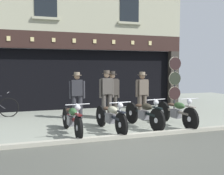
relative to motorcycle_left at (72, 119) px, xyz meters
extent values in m
cube|color=gray|center=(1.29, 4.05, -0.46)|extent=(21.30, 10.00, 0.08)
cube|color=#A5A291|center=(1.29, -0.87, -0.41)|extent=(21.30, 0.16, 0.18)
cube|color=black|center=(1.29, 6.35, 0.88)|extent=(8.56, 4.00, 2.60)
cube|color=#332D28|center=(5.72, 4.23, 0.88)|extent=(0.44, 0.36, 2.60)
cube|color=black|center=(1.29, 4.60, 1.01)|extent=(8.19, 0.03, 2.18)
cube|color=#2F1D19|center=(1.29, 4.17, 2.53)|extent=(9.30, 0.24, 0.70)
cube|color=#DBC684|center=(-1.75, 4.03, 2.53)|extent=(0.14, 0.03, 0.19)
cube|color=#DBC684|center=(-0.87, 4.03, 2.53)|extent=(0.14, 0.03, 0.17)
cube|color=#DBC684|center=(-0.02, 4.03, 2.53)|extent=(0.14, 0.03, 0.17)
cube|color=#DBC684|center=(0.82, 4.03, 2.53)|extent=(0.14, 0.03, 0.18)
cube|color=#DBC684|center=(1.72, 4.03, 2.53)|extent=(0.14, 0.03, 0.16)
cube|color=#DBC684|center=(2.58, 4.03, 2.53)|extent=(0.14, 0.03, 0.18)
cube|color=#DBC684|center=(3.49, 4.03, 2.53)|extent=(0.14, 0.03, 0.17)
cube|color=#DBC684|center=(4.36, 4.03, 2.53)|extent=(0.14, 0.03, 0.19)
cube|color=#A6A58A|center=(1.29, 4.25, 4.09)|extent=(9.30, 0.40, 2.41)
cube|color=black|center=(-0.31, 4.03, 4.09)|extent=(0.90, 0.02, 1.30)
cube|color=#A6A58A|center=(-0.31, 4.00, 3.39)|extent=(1.10, 0.12, 0.10)
cube|color=black|center=(3.32, 4.03, 4.09)|extent=(0.90, 0.02, 1.30)
cube|color=#A6A58A|center=(3.32, 4.00, 3.39)|extent=(1.10, 0.12, 0.10)
cylinder|color=black|center=(0.05, -0.69, -0.11)|extent=(0.11, 0.63, 0.63)
cylinder|color=silver|center=(0.05, -0.69, -0.11)|extent=(0.11, 0.14, 0.14)
cylinder|color=black|center=(-0.05, 0.74, -0.11)|extent=(0.12, 0.63, 0.63)
cylinder|color=silver|center=(-0.05, 0.74, -0.11)|extent=(0.12, 0.15, 0.14)
cube|color=#4F1516|center=(0.00, 0.03, 0.01)|extent=(0.16, 1.33, 0.07)
cube|color=slate|center=(0.00, 0.03, -0.06)|extent=(0.22, 0.33, 0.26)
ellipsoid|color=#29532A|center=(0.01, -0.15, 0.21)|extent=(0.25, 0.47, 0.20)
ellipsoid|color=#38281E|center=(-0.02, 0.28, 0.19)|extent=(0.22, 0.31, 0.10)
cube|color=#4F1516|center=(0.05, -0.69, 0.23)|extent=(0.12, 0.37, 0.04)
sphere|color=silver|center=(0.04, -0.63, 0.39)|extent=(0.15, 0.15, 0.15)
cylinder|color=silver|center=(0.04, -0.63, 0.47)|extent=(0.62, 0.07, 0.02)
cylinder|color=silver|center=(0.04, -0.65, 0.18)|extent=(0.05, 0.27, 0.61)
cylinder|color=black|center=(1.17, -0.71, -0.10)|extent=(0.14, 0.64, 0.64)
cylinder|color=silver|center=(1.17, -0.71, -0.10)|extent=(0.12, 0.15, 0.14)
cylinder|color=black|center=(1.02, 0.66, -0.10)|extent=(0.15, 0.64, 0.64)
cylinder|color=silver|center=(1.02, 0.66, -0.10)|extent=(0.13, 0.15, 0.14)
cube|color=black|center=(1.10, -0.03, 0.02)|extent=(0.21, 1.27, 0.07)
cube|color=slate|center=(1.10, -0.03, -0.05)|extent=(0.23, 0.34, 0.26)
ellipsoid|color=#A29F86|center=(1.11, -0.19, 0.22)|extent=(0.27, 0.48, 0.20)
ellipsoid|color=#38281E|center=(1.07, 0.22, 0.20)|extent=(0.23, 0.32, 0.10)
cube|color=black|center=(1.17, -0.71, 0.24)|extent=(0.14, 0.37, 0.04)
sphere|color=silver|center=(1.17, -0.66, 0.40)|extent=(0.15, 0.15, 0.15)
cylinder|color=silver|center=(1.17, -0.66, 0.48)|extent=(0.62, 0.09, 0.02)
cylinder|color=silver|center=(1.17, -0.68, 0.19)|extent=(0.07, 0.30, 0.60)
cylinder|color=black|center=(2.30, -0.57, -0.08)|extent=(0.17, 0.68, 0.67)
cylinder|color=silver|center=(2.30, -0.57, -0.08)|extent=(0.12, 0.16, 0.15)
cylinder|color=black|center=(2.10, 0.79, -0.08)|extent=(0.18, 0.68, 0.67)
cylinder|color=silver|center=(2.10, 0.79, -0.08)|extent=(0.13, 0.16, 0.15)
cube|color=black|center=(2.20, 0.11, 0.04)|extent=(0.25, 1.26, 0.07)
cube|color=slate|center=(2.20, 0.11, -0.03)|extent=(0.24, 0.35, 0.26)
ellipsoid|color=black|center=(2.22, -0.05, 0.24)|extent=(0.28, 0.49, 0.20)
ellipsoid|color=#38281E|center=(2.16, 0.36, 0.22)|extent=(0.24, 0.33, 0.10)
cube|color=black|center=(2.30, -0.57, 0.27)|extent=(0.15, 0.37, 0.04)
sphere|color=silver|center=(2.29, -0.51, 0.42)|extent=(0.15, 0.15, 0.15)
cylinder|color=silver|center=(2.29, -0.51, 0.50)|extent=(0.62, 0.11, 0.02)
cylinder|color=silver|center=(2.29, -0.53, 0.21)|extent=(0.07, 0.26, 0.61)
cylinder|color=black|center=(3.29, -0.71, -0.08)|extent=(0.11, 0.68, 0.68)
cylinder|color=silver|center=(3.29, -0.71, -0.08)|extent=(0.11, 0.15, 0.15)
cylinder|color=black|center=(3.20, 0.67, -0.08)|extent=(0.12, 0.68, 0.68)
cylinder|color=silver|center=(3.20, 0.67, -0.08)|extent=(0.12, 0.16, 0.15)
cube|color=gray|center=(3.24, -0.02, 0.04)|extent=(0.15, 1.27, 0.07)
cube|color=slate|center=(3.24, -0.02, -0.03)|extent=(0.22, 0.33, 0.26)
ellipsoid|color=#2E4E28|center=(3.25, -0.19, 0.24)|extent=(0.25, 0.47, 0.20)
ellipsoid|color=#38281E|center=(3.23, 0.23, 0.22)|extent=(0.22, 0.31, 0.10)
cube|color=gray|center=(3.29, -0.71, 0.28)|extent=(0.12, 0.37, 0.04)
sphere|color=silver|center=(3.28, -0.65, 0.42)|extent=(0.15, 0.15, 0.15)
cylinder|color=silver|center=(3.28, -0.65, 0.50)|extent=(0.62, 0.06, 0.02)
cylinder|color=silver|center=(3.28, -0.67, 0.21)|extent=(0.05, 0.25, 0.61)
cylinder|color=#2D2D33|center=(0.66, 2.05, 0.00)|extent=(0.15, 0.15, 0.85)
cylinder|color=#2D2D33|center=(0.44, 2.09, 0.00)|extent=(0.15, 0.15, 0.85)
cube|color=#2D2D33|center=(0.55, 2.07, 0.69)|extent=(0.41, 0.28, 0.56)
cube|color=silver|center=(0.57, 2.18, 0.75)|extent=(0.14, 0.04, 0.31)
cube|color=brown|center=(0.57, 2.20, 0.74)|extent=(0.05, 0.02, 0.29)
cylinder|color=#2D2D33|center=(0.78, 2.03, 0.62)|extent=(0.09, 0.09, 0.62)
cylinder|color=#2D2D33|center=(0.32, 2.10, 0.62)|extent=(0.09, 0.09, 0.62)
sphere|color=#9E7A5B|center=(0.55, 2.07, 1.08)|extent=(0.20, 0.20, 0.20)
cylinder|color=#7F705B|center=(0.55, 2.07, 1.13)|extent=(0.33, 0.33, 0.01)
cylinder|color=#7F705B|center=(0.55, 2.07, 1.18)|extent=(0.21, 0.21, 0.11)
cylinder|color=#47423D|center=(1.65, 1.74, 0.03)|extent=(0.15, 0.15, 0.91)
cylinder|color=#47423D|center=(1.43, 1.73, 0.03)|extent=(0.15, 0.15, 0.91)
cube|color=#47423D|center=(1.54, 1.74, 0.75)|extent=(0.39, 0.25, 0.57)
cube|color=silver|center=(1.53, 1.85, 0.82)|extent=(0.14, 0.03, 0.32)
cube|color=maroon|center=(1.53, 1.86, 0.81)|extent=(0.05, 0.02, 0.29)
cylinder|color=#47423D|center=(1.77, 1.75, 0.67)|extent=(0.09, 0.09, 0.65)
cylinder|color=#47423D|center=(1.30, 1.72, 0.67)|extent=(0.09, 0.09, 0.65)
sphere|color=tan|center=(1.54, 1.74, 1.14)|extent=(0.20, 0.20, 0.20)
cylinder|color=#4C4238|center=(1.54, 1.74, 1.19)|extent=(0.33, 0.33, 0.01)
cylinder|color=#4C4238|center=(1.54, 1.74, 1.25)|extent=(0.21, 0.21, 0.11)
cylinder|color=brown|center=(2.92, 1.55, 0.01)|extent=(0.15, 0.15, 0.86)
cylinder|color=brown|center=(2.70, 1.51, 0.01)|extent=(0.15, 0.15, 0.86)
cube|color=brown|center=(2.81, 1.53, 0.70)|extent=(0.41, 0.29, 0.55)
cube|color=silver|center=(2.79, 1.65, 0.76)|extent=(0.14, 0.05, 0.31)
cube|color=brown|center=(2.79, 1.66, 0.75)|extent=(0.05, 0.02, 0.29)
cylinder|color=brown|center=(3.04, 1.58, 0.64)|extent=(0.09, 0.09, 0.58)
cylinder|color=brown|center=(2.58, 1.49, 0.64)|extent=(0.09, 0.09, 0.58)
sphere|color=#9E7A5B|center=(2.81, 1.53, 1.08)|extent=(0.20, 0.20, 0.20)
cylinder|color=#7F705B|center=(2.81, 1.53, 1.13)|extent=(0.33, 0.33, 0.01)
cylinder|color=#7F705B|center=(2.81, 1.53, 1.19)|extent=(0.21, 0.21, 0.11)
cylinder|color=#38332D|center=(1.88, 1.84, 0.01)|extent=(0.15, 0.15, 0.85)
cylinder|color=#38332D|center=(1.66, 1.81, 0.01)|extent=(0.15, 0.15, 0.85)
cube|color=#38332D|center=(1.77, 1.82, 0.71)|extent=(0.40, 0.26, 0.59)
cube|color=silver|center=(1.76, 1.94, 0.78)|extent=(0.14, 0.04, 0.33)
cube|color=#47234C|center=(1.76, 1.95, 0.76)|extent=(0.05, 0.02, 0.30)
cylinder|color=#38332D|center=(2.01, 1.85, 0.63)|extent=(0.09, 0.09, 0.66)
cylinder|color=#38332D|center=(1.54, 1.79, 0.63)|extent=(0.09, 0.09, 0.66)
sphere|color=tan|center=(1.77, 1.82, 1.11)|extent=(0.20, 0.20, 0.20)
cylinder|color=#332D28|center=(1.77, 1.82, 1.16)|extent=(0.34, 0.34, 0.01)
cylinder|color=#332D28|center=(1.77, 1.82, 1.22)|extent=(0.21, 0.21, 0.11)
cylinder|color=#232328|center=(4.87, 2.70, 0.73)|extent=(0.06, 0.06, 2.29)
cylinder|color=black|center=(4.87, 2.68, 1.57)|extent=(0.55, 0.03, 0.55)
torus|color=beige|center=(4.87, 2.69, 1.57)|extent=(0.58, 0.04, 0.58)
cylinder|color=#23281E|center=(4.87, 2.68, 0.94)|extent=(0.55, 0.03, 0.55)
torus|color=beige|center=(4.87, 2.69, 0.94)|extent=(0.58, 0.04, 0.58)
cylinder|color=black|center=(4.87, 2.68, 0.31)|extent=(0.55, 0.03, 0.55)
torus|color=beige|center=(4.87, 2.69, 0.31)|extent=(0.58, 0.04, 0.58)
cube|color=silver|center=(-0.05, 4.45, 1.22)|extent=(0.67, 0.02, 0.92)
cube|color=#1E3323|center=(-0.05, 4.43, 1.59)|extent=(0.67, 0.01, 0.20)
cube|color=silver|center=(-1.12, 4.45, 1.07)|extent=(0.75, 0.02, 0.89)
cube|color=#1E3323|center=(-1.12, 4.43, 1.41)|extent=(0.75, 0.01, 0.20)
torus|color=black|center=(-1.78, 3.27, -0.08)|extent=(0.73, 0.08, 0.72)
cylinder|color=silver|center=(-1.78, 3.27, 0.48)|extent=(0.05, 0.50, 0.02)
camera|label=1|loc=(-1.21, -7.09, 1.38)|focal=42.30mm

